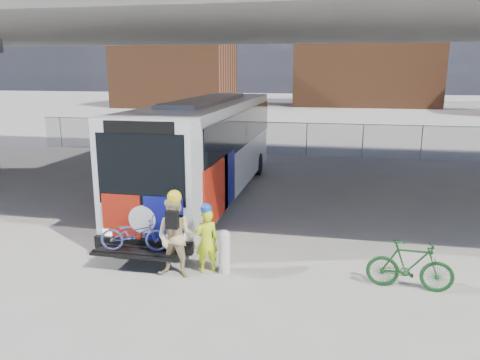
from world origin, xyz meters
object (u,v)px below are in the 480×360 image
(cyclist_tan, at_px, (176,236))
(bollard, at_px, (224,250))
(bike_parked, at_px, (410,266))
(bus, at_px, (208,142))
(cyclist_hivis, at_px, (207,239))

(cyclist_tan, bearing_deg, bollard, 22.14)
(bollard, xyz_separation_m, cyclist_tan, (-1.04, -0.39, 0.41))
(bollard, xyz_separation_m, bike_parked, (4.14, 0.00, -0.02))
(bike_parked, bearing_deg, bollard, 94.18)
(bus, bearing_deg, cyclist_hivis, -74.95)
(cyclist_tan, xyz_separation_m, bike_parked, (5.18, 0.39, -0.43))
(cyclist_hivis, height_order, cyclist_tan, cyclist_tan)
(cyclist_hivis, distance_m, bike_parked, 4.57)
(cyclist_hivis, distance_m, cyclist_tan, 0.75)
(bike_parked, bearing_deg, bus, 48.85)
(bollard, bearing_deg, cyclist_tan, -159.44)
(cyclist_tan, bearing_deg, cyclist_hivis, 33.76)
(bollard, bearing_deg, cyclist_hivis, 180.00)
(bollard, relative_size, cyclist_hivis, 0.63)
(bus, bearing_deg, cyclist_tan, -80.86)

